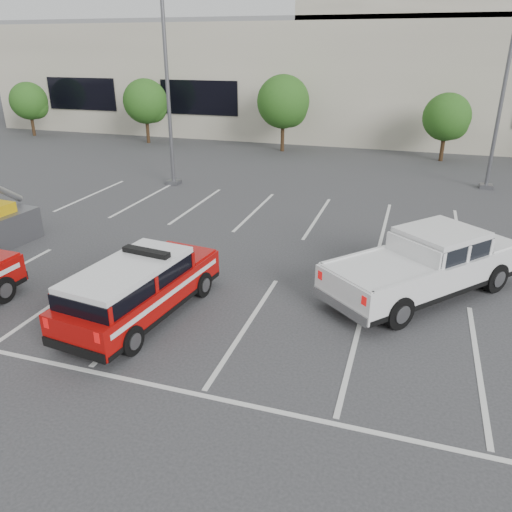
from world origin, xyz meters
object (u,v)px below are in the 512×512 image
(convention_building, at_px, (381,70))
(tree_mid_left, at_px, (285,104))
(tree_far_left, at_px, (30,102))
(light_pole_mid, at_px, (506,77))
(tree_left, at_px, (147,103))
(light_pole_left, at_px, (167,76))
(white_pickup, at_px, (425,270))
(fire_chief_suv, at_px, (140,292))
(tree_mid_right, at_px, (448,119))

(convention_building, xyz_separation_m, tree_mid_left, (-5.09, -9.82, -1.68))
(tree_far_left, bearing_deg, light_pole_mid, -10.73)
(tree_left, distance_m, light_pole_left, 12.43)
(tree_far_left, xyz_separation_m, light_pole_mid, (31.91, -6.05, 2.68))
(tree_far_left, height_order, light_pole_mid, light_pole_mid)
(light_pole_mid, distance_m, white_pickup, 13.86)
(convention_building, bearing_deg, light_pole_left, -112.39)
(tree_far_left, xyz_separation_m, light_pole_left, (16.91, -10.05, 2.68))
(fire_chief_suv, bearing_deg, white_pickup, 34.52)
(tree_mid_left, bearing_deg, tree_mid_right, -0.00)
(white_pickup, bearing_deg, tree_mid_left, 156.36)
(tree_mid_left, xyz_separation_m, light_pole_left, (-3.09, -10.05, 2.14))
(tree_far_left, distance_m, tree_left, 10.00)
(convention_building, height_order, tree_mid_right, convention_building)
(fire_chief_suv, bearing_deg, light_pole_left, 120.01)
(light_pole_left, bearing_deg, white_pickup, -35.92)
(fire_chief_suv, xyz_separation_m, white_pickup, (6.90, 3.59, 0.02))
(tree_left, bearing_deg, tree_far_left, -180.00)
(light_pole_left, distance_m, white_pickup, 15.66)
(convention_building, bearing_deg, tree_mid_right, -63.43)
(tree_mid_left, height_order, light_pole_mid, light_pole_mid)
(tree_mid_right, height_order, light_pole_mid, light_pole_mid)
(fire_chief_suv, height_order, white_pickup, white_pickup)
(tree_left, xyz_separation_m, white_pickup, (19.07, -18.85, -2.04))
(tree_left, distance_m, fire_chief_suv, 25.61)
(tree_far_left, xyz_separation_m, tree_mid_left, (20.00, 0.00, 0.54))
(fire_chief_suv, bearing_deg, convention_building, 91.86)
(convention_building, height_order, tree_mid_left, convention_building)
(tree_far_left, bearing_deg, light_pole_left, -30.71)
(convention_building, distance_m, tree_left, 18.11)
(convention_building, relative_size, tree_mid_right, 15.04)
(fire_chief_suv, bearing_deg, tree_mid_right, 77.80)
(tree_mid_right, distance_m, white_pickup, 18.96)
(tree_far_left, relative_size, tree_mid_left, 0.82)
(white_pickup, bearing_deg, convention_building, 138.57)
(light_pole_mid, xyz_separation_m, fire_chief_suv, (-9.75, -16.40, -4.48))
(light_pole_left, relative_size, fire_chief_suv, 2.01)
(tree_left, xyz_separation_m, tree_mid_right, (20.00, -0.00, -0.27))
(tree_far_left, bearing_deg, fire_chief_suv, -45.36)
(tree_mid_right, xyz_separation_m, fire_chief_suv, (-7.84, -22.44, -1.80))
(tree_mid_left, bearing_deg, light_pole_mid, -26.92)
(tree_far_left, xyz_separation_m, white_pickup, (29.07, -18.85, -1.77))
(tree_far_left, bearing_deg, tree_mid_right, 0.00)
(convention_building, xyz_separation_m, tree_far_left, (-25.09, -9.82, -2.22))
(light_pole_left, bearing_deg, convention_building, 67.61)
(tree_far_left, relative_size, light_pole_mid, 0.39)
(tree_mid_left, distance_m, fire_chief_suv, 22.67)
(tree_left, xyz_separation_m, light_pole_left, (6.91, -10.05, 2.41))
(convention_building, height_order, tree_left, convention_building)
(tree_far_left, distance_m, white_pickup, 34.69)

